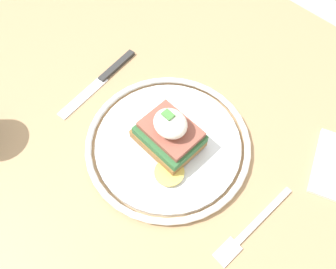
% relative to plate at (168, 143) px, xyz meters
% --- Properties ---
extents(ground_plane, '(6.00, 6.00, 0.00)m').
position_rel_plate_xyz_m(ground_plane, '(0.01, -0.03, -0.77)').
color(ground_plane, '#B2ADA3').
extents(dining_table, '(1.10, 0.80, 0.76)m').
position_rel_plate_xyz_m(dining_table, '(0.01, -0.03, -0.12)').
color(dining_table, tan).
rests_on(dining_table, ground_plane).
extents(plate, '(0.26, 0.26, 0.02)m').
position_rel_plate_xyz_m(plate, '(0.00, 0.00, 0.00)').
color(plate, silver).
rests_on(plate, dining_table).
extents(sandwich, '(0.11, 0.10, 0.08)m').
position_rel_plate_xyz_m(sandwich, '(-0.00, 0.00, 0.03)').
color(sandwich, olive).
rests_on(sandwich, plate).
extents(fork, '(0.02, 0.15, 0.00)m').
position_rel_plate_xyz_m(fork, '(-0.17, 0.01, -0.01)').
color(fork, silver).
rests_on(fork, dining_table).
extents(knife, '(0.04, 0.18, 0.01)m').
position_rel_plate_xyz_m(knife, '(0.18, -0.01, -0.01)').
color(knife, '#2D2D2D').
rests_on(knife, dining_table).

